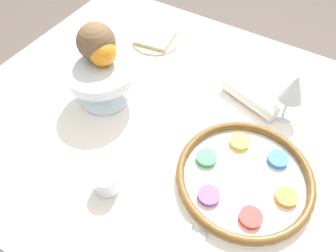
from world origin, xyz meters
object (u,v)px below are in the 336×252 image
(bread_plate, at_px, (156,38))
(napkin_roll, at_px, (250,98))
(seder_plate, at_px, (245,177))
(wine_glass, at_px, (294,88))
(orange_fruit, at_px, (102,52))
(coconut, at_px, (95,43))
(cup_near, at_px, (107,181))
(fruit_stand, at_px, (101,75))

(bread_plate, distance_m, napkin_roll, 0.40)
(seder_plate, distance_m, wine_glass, 0.27)
(wine_glass, distance_m, orange_fruit, 0.50)
(napkin_roll, bearing_deg, coconut, 23.76)
(seder_plate, xyz_separation_m, orange_fruit, (0.45, -0.06, 0.14))
(napkin_roll, relative_size, cup_near, 2.91)
(cup_near, bearing_deg, wine_glass, -122.87)
(fruit_stand, xyz_separation_m, cup_near, (-0.18, 0.23, -0.06))
(bread_plate, height_order, cup_near, cup_near)
(cup_near, bearing_deg, orange_fruit, -53.62)
(wine_glass, xyz_separation_m, orange_fruit, (0.46, 0.19, 0.05))
(seder_plate, bearing_deg, cup_near, 34.32)
(coconut, height_order, bread_plate, coconut)
(wine_glass, relative_size, napkin_roll, 0.78)
(seder_plate, relative_size, napkin_roll, 1.78)
(fruit_stand, height_order, cup_near, fruit_stand)
(orange_fruit, xyz_separation_m, cup_near, (-0.18, 0.25, -0.13))
(fruit_stand, bearing_deg, orange_fruit, -97.46)
(seder_plate, bearing_deg, bread_plate, -36.64)
(orange_fruit, bearing_deg, cup_near, 126.38)
(bread_plate, distance_m, cup_near, 0.57)
(coconut, bearing_deg, orange_fruit, 163.34)
(seder_plate, height_order, coconut, coconut)
(seder_plate, distance_m, bread_plate, 0.59)
(bread_plate, bearing_deg, seder_plate, 143.36)
(coconut, distance_m, napkin_roll, 0.45)
(napkin_roll, bearing_deg, cup_near, 66.95)
(seder_plate, distance_m, cup_near, 0.32)
(coconut, xyz_separation_m, cup_near, (-0.21, 0.25, -0.14))
(wine_glass, height_order, orange_fruit, orange_fruit)
(napkin_roll, bearing_deg, seder_plate, 109.94)
(wine_glass, relative_size, orange_fruit, 1.95)
(seder_plate, height_order, napkin_roll, napkin_roll)
(wine_glass, distance_m, bread_plate, 0.51)
(wine_glass, height_order, napkin_roll, wine_glass)
(bread_plate, bearing_deg, orange_fruit, 94.96)
(seder_plate, relative_size, orange_fruit, 4.41)
(coconut, distance_m, bread_plate, 0.33)
(fruit_stand, bearing_deg, napkin_roll, -151.49)
(coconut, bearing_deg, napkin_roll, -156.24)
(orange_fruit, relative_size, coconut, 0.72)
(orange_fruit, bearing_deg, fruit_stand, 82.54)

